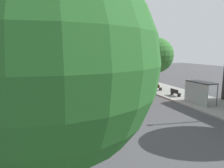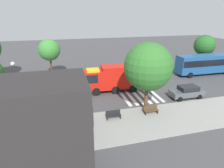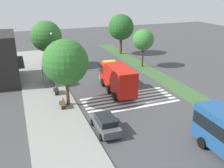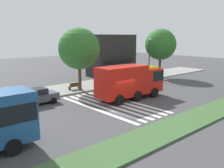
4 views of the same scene
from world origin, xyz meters
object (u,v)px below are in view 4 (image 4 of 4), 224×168
object	(u,v)px
sidewalk_tree_west	(79,49)
bench_west_of_shelter	(75,86)
parked_car_east	(36,96)
bench_near_shelter	(101,82)
street_lamp	(149,55)
sidewalk_tree_east	(161,45)
bus_stop_shelter	(121,70)
fire_truck	(131,81)

from	to	relation	value
sidewalk_tree_west	bench_west_of_shelter	bearing A→B (deg)	116.41
parked_car_east	bench_near_shelter	size ratio (longest dim) A/B	2.76
bench_west_of_shelter	street_lamp	bearing A→B (deg)	-4.80
street_lamp	sidewalk_tree_east	xyz separation A→B (m)	(3.32, 0.40, 1.55)
street_lamp	sidewalk_tree_west	xyz separation A→B (m)	(-12.93, 0.40, 1.40)
bus_stop_shelter	sidewalk_tree_east	size ratio (longest dim) A/B	0.44
bus_stop_shelter	street_lamp	world-z (taller)	street_lamp
sidewalk_tree_west	parked_car_east	bearing A→B (deg)	-162.38
fire_truck	parked_car_east	distance (m)	10.28
bench_west_of_shelter	bus_stop_shelter	bearing A→B (deg)	0.28
fire_truck	sidewalk_tree_east	bearing A→B (deg)	28.63
sidewalk_tree_east	sidewalk_tree_west	bearing A→B (deg)	180.00
parked_car_east	bench_near_shelter	xyz separation A→B (m)	(10.90, 2.91, -0.26)
bench_near_shelter	street_lamp	world-z (taller)	street_lamp
bench_west_of_shelter	sidewalk_tree_east	distance (m)	17.33
bus_stop_shelter	sidewalk_tree_west	bearing A→B (deg)	-174.58
sidewalk_tree_east	bench_west_of_shelter	bearing A→B (deg)	177.54
sidewalk_tree_east	street_lamp	bearing A→B (deg)	-173.14
parked_car_east	sidewalk_tree_east	bearing A→B (deg)	5.97
bus_stop_shelter	sidewalk_tree_west	size ratio (longest dim) A/B	0.45
street_lamp	sidewalk_tree_west	world-z (taller)	sidewalk_tree_west
fire_truck	bench_near_shelter	size ratio (longest dim) A/B	5.31
bench_near_shelter	sidewalk_tree_west	xyz separation A→B (m)	(-3.97, -0.72, 4.75)
sidewalk_tree_west	bench_near_shelter	bearing A→B (deg)	10.21
fire_truck	street_lamp	xyz separation A→B (m)	(10.85, 6.61, 1.88)
parked_car_east	sidewalk_tree_west	xyz separation A→B (m)	(6.93, 2.20, 4.49)
street_lamp	sidewalk_tree_east	distance (m)	3.69
parked_car_east	bench_west_of_shelter	bearing A→B (deg)	24.48
fire_truck	sidewalk_tree_west	world-z (taller)	sidewalk_tree_west
parked_car_east	sidewalk_tree_west	bearing A→B (deg)	18.17
sidewalk_tree_west	street_lamp	bearing A→B (deg)	-1.77
parked_car_east	bus_stop_shelter	size ratio (longest dim) A/B	1.26
bench_near_shelter	sidewalk_tree_west	world-z (taller)	sidewalk_tree_west
fire_truck	parked_car_east	world-z (taller)	fire_truck
fire_truck	bus_stop_shelter	xyz separation A→B (m)	(5.89, 7.77, -0.17)
sidewalk_tree_west	sidewalk_tree_east	world-z (taller)	sidewalk_tree_east
fire_truck	bus_stop_shelter	distance (m)	9.75
street_lamp	sidewalk_tree_east	size ratio (longest dim) A/B	0.81
parked_car_east	street_lamp	xyz separation A→B (m)	(19.86, 1.80, 3.08)
bus_stop_shelter	sidewalk_tree_west	distance (m)	8.72
street_lamp	bench_west_of_shelter	bearing A→B (deg)	175.20
bench_near_shelter	street_lamp	xyz separation A→B (m)	(8.96, -1.12, 3.35)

